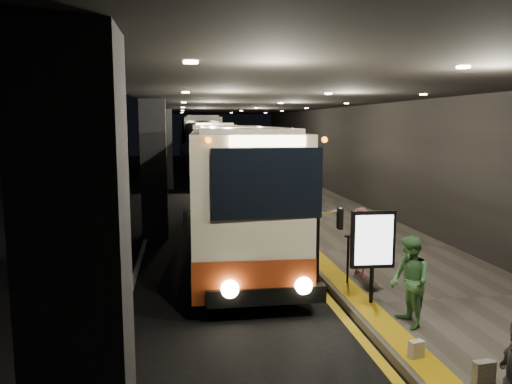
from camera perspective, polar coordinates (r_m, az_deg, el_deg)
ground at (r=12.69m, az=-5.38°, el=-8.90°), size 90.00×90.00×0.00m
lane_line_white at (r=17.56m, az=-12.19°, el=-4.29°), size 0.12×50.00×0.01m
kerb_stripe_yellow at (r=17.77m, az=1.31°, el=-3.97°), size 0.18×50.00×0.01m
sidewalk at (r=18.31m, az=8.74°, el=-3.48°), size 4.50×50.00×0.15m
tactile_strip at (r=17.83m, az=2.90°, el=-3.44°), size 0.50×50.00×0.01m
terminal_wall at (r=18.77m, az=15.54°, el=5.60°), size 0.10×50.00×6.00m
support_columns at (r=16.22m, az=-11.58°, el=2.58°), size 0.80×24.80×4.40m
canopy at (r=17.44m, az=1.85°, el=10.99°), size 9.00×50.00×0.40m
coach_main at (r=14.34m, az=-2.44°, el=-0.13°), size 2.75×11.17×3.46m
coach_second at (r=31.86m, az=-5.58°, el=4.36°), size 2.65×11.36×3.55m
coach_third at (r=42.67m, az=-6.64°, el=5.58°), size 3.13×13.10×4.09m
passenger_boarding at (r=11.81m, az=11.96°, el=-5.54°), size 0.55×0.68×1.60m
passenger_waiting_green at (r=9.12m, az=17.15°, el=-9.77°), size 0.48×0.78×1.59m
bag_polka at (r=7.73m, az=24.57°, el=-18.39°), size 0.31×0.16×0.36m
bag_plain at (r=8.21m, az=17.84°, el=-16.77°), size 0.24×0.18×0.27m
info_sign at (r=9.94m, az=13.22°, el=-5.51°), size 0.87×0.16×1.84m
stanchion_post at (r=11.21m, az=10.45°, el=-7.64°), size 0.05×0.05×1.07m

